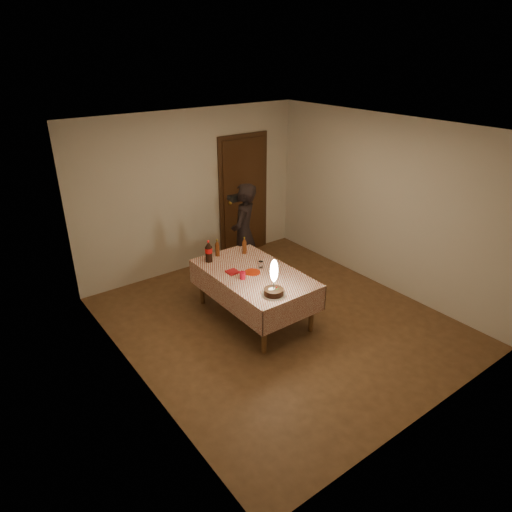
# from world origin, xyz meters

# --- Properties ---
(ground) EXTENTS (4.00, 4.50, 0.01)m
(ground) POSITION_xyz_m (0.00, 0.00, 0.00)
(ground) COLOR brown
(ground) RESTS_ON ground
(room_shell) EXTENTS (4.04, 4.54, 2.62)m
(room_shell) POSITION_xyz_m (0.03, 0.08, 1.65)
(room_shell) COLOR beige
(room_shell) RESTS_ON ground
(dining_table) EXTENTS (1.02, 1.72, 0.69)m
(dining_table) POSITION_xyz_m (-0.19, 0.32, 0.60)
(dining_table) COLOR brown
(dining_table) RESTS_ON ground
(birthday_cake) EXTENTS (0.30, 0.30, 0.47)m
(birthday_cake) POSITION_xyz_m (-0.36, -0.32, 0.83)
(birthday_cake) COLOR white
(birthday_cake) RESTS_ON dining_table
(red_plate) EXTENTS (0.22, 0.22, 0.01)m
(red_plate) POSITION_xyz_m (-0.21, 0.32, 0.70)
(red_plate) COLOR red
(red_plate) RESTS_ON dining_table
(red_cup) EXTENTS (0.08, 0.08, 0.10)m
(red_cup) POSITION_xyz_m (-0.42, 0.25, 0.74)
(red_cup) COLOR #B00C1F
(red_cup) RESTS_ON dining_table
(clear_cup) EXTENTS (0.07, 0.07, 0.09)m
(clear_cup) POSITION_xyz_m (-0.03, 0.37, 0.74)
(clear_cup) COLOR white
(clear_cup) RESTS_ON dining_table
(napkin_stack) EXTENTS (0.15, 0.15, 0.02)m
(napkin_stack) POSITION_xyz_m (-0.43, 0.48, 0.70)
(napkin_stack) COLOR #A51217
(napkin_stack) RESTS_ON dining_table
(cola_bottle) EXTENTS (0.10, 0.10, 0.32)m
(cola_bottle) POSITION_xyz_m (-0.49, 0.96, 0.85)
(cola_bottle) COLOR black
(cola_bottle) RESTS_ON dining_table
(amber_bottle_left) EXTENTS (0.06, 0.06, 0.25)m
(amber_bottle_left) POSITION_xyz_m (-0.30, 1.05, 0.81)
(amber_bottle_left) COLOR #5C290F
(amber_bottle_left) RESTS_ON dining_table
(amber_bottle_right) EXTENTS (0.06, 0.06, 0.25)m
(amber_bottle_right) POSITION_xyz_m (0.07, 0.89, 0.81)
(amber_bottle_right) COLOR #5C290F
(amber_bottle_right) RESTS_ON dining_table
(photographer) EXTENTS (0.70, 0.67, 1.62)m
(photographer) POSITION_xyz_m (0.32, 1.25, 0.81)
(photographer) COLOR black
(photographer) RESTS_ON ground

